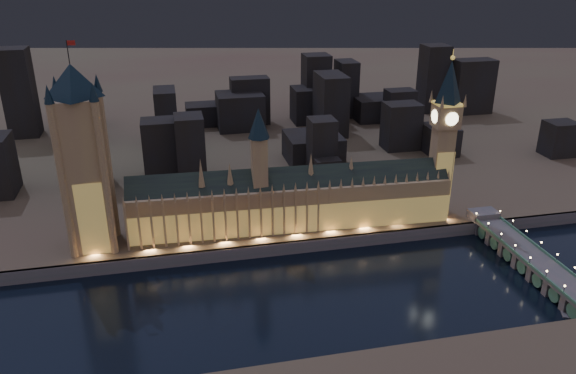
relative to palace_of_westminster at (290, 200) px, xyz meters
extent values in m
plane|color=black|center=(-8.04, -61.74, -26.37)|extent=(2000.00, 2000.00, 0.00)
cube|color=#52352F|center=(-8.04, 458.26, -22.37)|extent=(2000.00, 960.00, 8.00)
cube|color=#435154|center=(-8.04, -20.74, -22.37)|extent=(2000.00, 2.50, 8.00)
cube|color=#8B6B58|center=(0.91, 0.26, -4.37)|extent=(200.68, 28.71, 28.00)
cube|color=#B09146|center=(0.91, -9.99, -9.37)|extent=(200.00, 0.50, 18.00)
cube|color=black|center=(0.91, 0.26, 12.63)|extent=(200.52, 24.98, 16.26)
cube|color=#8B6B58|center=(-19.09, 0.26, 25.63)|extent=(9.00, 9.00, 32.00)
cone|color=black|center=(-19.09, 0.26, 50.63)|extent=(13.00, 13.00, 18.00)
cube|color=#8B6B58|center=(-99.09, -10.34, -4.37)|extent=(1.20, 1.20, 28.00)
cone|color=#8B6B58|center=(-99.09, -9.74, 12.63)|extent=(2.00, 2.00, 6.00)
cube|color=#8B6B58|center=(-91.95, -10.34, -4.37)|extent=(1.20, 1.20, 28.00)
cone|color=#8B6B58|center=(-91.95, -9.74, 12.63)|extent=(2.00, 2.00, 6.00)
cube|color=#8B6B58|center=(-84.81, -10.34, -4.37)|extent=(1.20, 1.20, 28.00)
cone|color=#8B6B58|center=(-84.81, -9.74, 12.63)|extent=(2.00, 2.00, 6.00)
cube|color=#8B6B58|center=(-77.66, -10.34, -4.37)|extent=(1.20, 1.20, 28.00)
cone|color=#8B6B58|center=(-77.66, -9.74, 12.63)|extent=(2.00, 2.00, 6.00)
cube|color=#8B6B58|center=(-70.52, -10.34, -4.37)|extent=(1.20, 1.20, 28.00)
cone|color=#8B6B58|center=(-70.52, -9.74, 12.63)|extent=(2.00, 2.00, 6.00)
cube|color=#8B6B58|center=(-63.38, -10.34, -4.37)|extent=(1.20, 1.20, 28.00)
cone|color=#8B6B58|center=(-63.38, -9.74, 12.63)|extent=(2.00, 2.00, 6.00)
cube|color=#8B6B58|center=(-56.24, -10.34, -4.37)|extent=(1.20, 1.20, 28.00)
cone|color=#8B6B58|center=(-56.24, -9.74, 12.63)|extent=(2.00, 2.00, 6.00)
cube|color=#8B6B58|center=(-49.09, -10.34, -4.37)|extent=(1.20, 1.20, 28.00)
cone|color=#8B6B58|center=(-49.09, -9.74, 12.63)|extent=(2.00, 2.00, 6.00)
cube|color=#8B6B58|center=(-41.95, -10.34, -4.37)|extent=(1.20, 1.20, 28.00)
cone|color=#8B6B58|center=(-41.95, -9.74, 12.63)|extent=(2.00, 2.00, 6.00)
cube|color=#8B6B58|center=(-34.81, -10.34, -4.37)|extent=(1.20, 1.20, 28.00)
cone|color=#8B6B58|center=(-34.81, -9.74, 12.63)|extent=(2.00, 2.00, 6.00)
cube|color=#8B6B58|center=(-27.66, -10.34, -4.37)|extent=(1.20, 1.20, 28.00)
cone|color=#8B6B58|center=(-27.66, -9.74, 12.63)|extent=(2.00, 2.00, 6.00)
cube|color=#8B6B58|center=(-20.52, -10.34, -4.37)|extent=(1.20, 1.20, 28.00)
cone|color=#8B6B58|center=(-20.52, -9.74, 12.63)|extent=(2.00, 2.00, 6.00)
cube|color=#8B6B58|center=(-13.38, -10.34, -4.37)|extent=(1.20, 1.20, 28.00)
cone|color=#8B6B58|center=(-13.38, -9.74, 12.63)|extent=(2.00, 2.00, 6.00)
cube|color=#8B6B58|center=(-6.24, -10.34, -4.37)|extent=(1.20, 1.20, 28.00)
cone|color=#8B6B58|center=(-6.24, -9.74, 12.63)|extent=(2.00, 2.00, 6.00)
cube|color=#8B6B58|center=(0.91, -10.34, -4.37)|extent=(1.20, 1.20, 28.00)
cone|color=#8B6B58|center=(0.91, -9.74, 12.63)|extent=(2.00, 2.00, 6.00)
cube|color=#8B6B58|center=(8.05, -10.34, -4.37)|extent=(1.20, 1.20, 28.00)
cone|color=#8B6B58|center=(8.05, -9.74, 12.63)|extent=(2.00, 2.00, 6.00)
cube|color=#8B6B58|center=(15.19, -10.34, -4.37)|extent=(1.20, 1.20, 28.00)
cone|color=#8B6B58|center=(15.19, -9.74, 12.63)|extent=(2.00, 2.00, 6.00)
cube|color=#8B6B58|center=(22.34, -10.34, -4.37)|extent=(1.20, 1.20, 28.00)
cone|color=#8B6B58|center=(22.34, -9.74, 12.63)|extent=(2.00, 2.00, 6.00)
cube|color=#8B6B58|center=(29.48, -10.34, -4.37)|extent=(1.20, 1.20, 28.00)
cone|color=#8B6B58|center=(29.48, -9.74, 12.63)|extent=(2.00, 2.00, 6.00)
cube|color=#8B6B58|center=(36.62, -10.34, -4.37)|extent=(1.20, 1.20, 28.00)
cone|color=#8B6B58|center=(36.62, -9.74, 12.63)|extent=(2.00, 2.00, 6.00)
cube|color=#8B6B58|center=(43.76, -10.34, -4.37)|extent=(1.20, 1.20, 28.00)
cone|color=#8B6B58|center=(43.76, -9.74, 12.63)|extent=(2.00, 2.00, 6.00)
cube|color=#8B6B58|center=(50.91, -10.34, -4.37)|extent=(1.20, 1.20, 28.00)
cone|color=#8B6B58|center=(50.91, -9.74, 12.63)|extent=(2.00, 2.00, 6.00)
cube|color=#8B6B58|center=(58.05, -10.34, -4.37)|extent=(1.20, 1.20, 28.00)
cone|color=#8B6B58|center=(58.05, -9.74, 12.63)|extent=(2.00, 2.00, 6.00)
cube|color=#8B6B58|center=(65.19, -10.34, -4.37)|extent=(1.20, 1.20, 28.00)
cone|color=#8B6B58|center=(65.19, -9.74, 12.63)|extent=(2.00, 2.00, 6.00)
cube|color=#8B6B58|center=(72.34, -10.34, -4.37)|extent=(1.20, 1.20, 28.00)
cone|color=#8B6B58|center=(72.34, -9.74, 12.63)|extent=(2.00, 2.00, 6.00)
cube|color=#8B6B58|center=(79.48, -10.34, -4.37)|extent=(1.20, 1.20, 28.00)
cone|color=#8B6B58|center=(79.48, -9.74, 12.63)|extent=(2.00, 2.00, 6.00)
cube|color=#8B6B58|center=(86.62, -10.34, -4.37)|extent=(1.20, 1.20, 28.00)
cone|color=#8B6B58|center=(86.62, -9.74, 12.63)|extent=(2.00, 2.00, 6.00)
cube|color=#8B6B58|center=(93.76, -10.34, -4.37)|extent=(1.20, 1.20, 28.00)
cone|color=#8B6B58|center=(93.76, -9.74, 12.63)|extent=(2.00, 2.00, 6.00)
cube|color=#8B6B58|center=(100.91, -10.34, -4.37)|extent=(1.20, 1.20, 28.00)
cone|color=#8B6B58|center=(100.91, -9.74, 12.63)|extent=(2.00, 2.00, 6.00)
cone|color=#8B6B58|center=(-54.09, 0.26, 22.63)|extent=(4.40, 4.40, 18.00)
cone|color=#8B6B58|center=(-37.09, 0.26, 20.63)|extent=(4.40, 4.40, 14.00)
cone|color=#8B6B58|center=(12.91, 0.26, 21.63)|extent=(4.40, 4.40, 16.00)
cone|color=#8B6B58|center=(38.91, 0.26, 19.63)|extent=(4.40, 4.40, 12.00)
cube|color=#8B6B58|center=(-118.04, 0.26, 26.36)|extent=(23.36, 23.36, 89.46)
cube|color=#B09146|center=(-118.04, -10.94, 3.63)|extent=(22.00, 0.50, 44.00)
cone|color=black|center=(-118.04, 0.26, 80.09)|extent=(31.68, 31.68, 18.00)
cylinder|color=black|center=(-118.04, 0.26, 95.09)|extent=(0.50, 0.50, 12.00)
cube|color=#A41B17|center=(-115.84, 0.26, 99.59)|extent=(4.00, 0.15, 2.50)
cylinder|color=#8B6B58|center=(-129.04, -10.74, 26.36)|extent=(4.40, 4.40, 89.46)
cone|color=black|center=(-129.04, -10.74, 76.09)|extent=(5.20, 5.20, 10.00)
cylinder|color=#8B6B58|center=(-129.04, 11.26, 26.36)|extent=(4.40, 4.40, 89.46)
cone|color=black|center=(-129.04, 11.26, 76.09)|extent=(5.20, 5.20, 10.00)
cylinder|color=#8B6B58|center=(-107.04, -10.74, 26.36)|extent=(4.40, 4.40, 89.46)
cone|color=black|center=(-107.04, -10.74, 76.09)|extent=(5.20, 5.20, 10.00)
cylinder|color=#8B6B58|center=(-107.04, 11.26, 26.36)|extent=(4.40, 4.40, 89.46)
cone|color=black|center=(-107.04, 11.26, 76.09)|extent=(5.20, 5.20, 10.00)
cube|color=#8B6B58|center=(99.96, 0.26, 11.17)|extent=(12.98, 12.98, 59.08)
cube|color=#B09146|center=(99.96, -5.94, 3.63)|extent=(12.00, 0.50, 44.00)
cube|color=#8B6B58|center=(99.96, 0.26, 47.93)|extent=(15.00, 15.00, 14.43)
cube|color=#F2C64C|center=(99.96, 0.26, 55.75)|extent=(15.75, 15.75, 1.20)
cone|color=black|center=(99.96, 0.26, 69.35)|extent=(18.00, 18.00, 26.00)
sphere|color=#F2C64C|center=(99.96, 0.26, 83.85)|extent=(2.80, 2.80, 2.80)
cylinder|color=#F2C64C|center=(99.96, 0.26, 86.35)|extent=(0.40, 0.40, 5.00)
cylinder|color=#FFF2BF|center=(99.96, -7.49, 47.93)|extent=(8.40, 0.50, 8.40)
cylinder|color=#FFF2BF|center=(99.96, 8.01, 47.93)|extent=(8.40, 0.50, 8.40)
cylinder|color=#FFF2BF|center=(92.21, 0.26, 47.93)|extent=(0.50, 8.40, 8.40)
cylinder|color=#FFF2BF|center=(107.71, 0.26, 47.93)|extent=(0.50, 8.40, 8.40)
cone|color=#8B6B58|center=(92.46, -7.24, 59.15)|extent=(2.60, 2.60, 8.00)
cone|color=#8B6B58|center=(92.46, 7.76, 59.15)|extent=(2.60, 2.60, 8.00)
cone|color=#8B6B58|center=(107.46, -7.24, 59.15)|extent=(2.60, 2.60, 8.00)
cone|color=#8B6B58|center=(107.46, 7.76, 59.15)|extent=(2.60, 2.60, 8.00)
cube|color=#435154|center=(125.37, -71.74, -16.87)|extent=(17.56, 100.00, 1.60)
cube|color=#346A4E|center=(116.99, -71.74, -15.47)|extent=(0.80, 100.00, 1.60)
cube|color=#346A4E|center=(133.75, -71.74, -15.47)|extent=(0.80, 100.00, 1.60)
cube|color=#435154|center=(125.37, -16.74, -17.62)|extent=(17.56, 12.00, 9.50)
cube|color=#435154|center=(125.37, -107.45, -22.02)|extent=(15.80, 4.00, 9.50)
cylinder|color=black|center=(116.99, -107.45, -13.67)|extent=(0.30, 0.30, 4.40)
sphere|color=#FFD88C|center=(116.99, -107.45, -11.37)|extent=(1.00, 1.00, 1.00)
cube|color=#435154|center=(125.37, -93.16, -22.02)|extent=(15.80, 4.00, 9.50)
cylinder|color=black|center=(116.99, -93.16, -13.67)|extent=(0.30, 0.30, 4.40)
sphere|color=#FFD88C|center=(116.99, -93.16, -11.37)|extent=(1.00, 1.00, 1.00)
cylinder|color=black|center=(133.75, -93.16, -13.67)|extent=(0.30, 0.30, 4.40)
sphere|color=#FFD88C|center=(133.75, -93.16, -11.37)|extent=(1.00, 1.00, 1.00)
cube|color=#435154|center=(125.37, -78.88, -22.02)|extent=(15.80, 4.00, 9.50)
cylinder|color=black|center=(116.99, -78.88, -13.67)|extent=(0.30, 0.30, 4.40)
sphere|color=#FFD88C|center=(116.99, -78.88, -11.37)|extent=(1.00, 1.00, 1.00)
cylinder|color=black|center=(133.75, -78.88, -13.67)|extent=(0.30, 0.30, 4.40)
sphere|color=#FFD88C|center=(133.75, -78.88, -11.37)|extent=(1.00, 1.00, 1.00)
cube|color=#435154|center=(125.37, -64.59, -22.02)|extent=(15.80, 4.00, 9.50)
cylinder|color=black|center=(116.99, -64.59, -13.67)|extent=(0.30, 0.30, 4.40)
sphere|color=#FFD88C|center=(116.99, -64.59, -11.37)|extent=(1.00, 1.00, 1.00)
cylinder|color=black|center=(133.75, -64.59, -13.67)|extent=(0.30, 0.30, 4.40)
sphere|color=#FFD88C|center=(133.75, -64.59, -11.37)|extent=(1.00, 1.00, 1.00)
cube|color=#435154|center=(125.37, -50.31, -22.02)|extent=(15.80, 4.00, 9.50)
cylinder|color=black|center=(116.99, -50.31, -13.67)|extent=(0.30, 0.30, 4.40)
sphere|color=#FFD88C|center=(116.99, -50.31, -11.37)|extent=(1.00, 1.00, 1.00)
cylinder|color=black|center=(133.75, -50.31, -13.67)|extent=(0.30, 0.30, 4.40)
sphere|color=#FFD88C|center=(133.75, -50.31, -11.37)|extent=(1.00, 1.00, 1.00)
cube|color=#435154|center=(125.37, -36.02, -22.02)|extent=(15.80, 4.00, 9.50)
cylinder|color=black|center=(116.99, -36.02, -13.67)|extent=(0.30, 0.30, 4.40)
sphere|color=#FFD88C|center=(116.99, -36.02, -11.37)|extent=(1.00, 1.00, 1.00)
cylinder|color=black|center=(133.75, -36.02, -13.67)|extent=(0.30, 0.30, 4.40)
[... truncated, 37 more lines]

